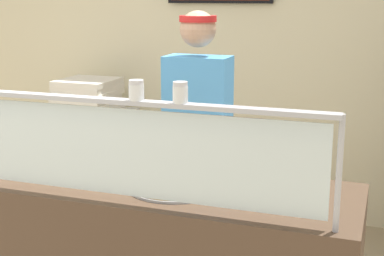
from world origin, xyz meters
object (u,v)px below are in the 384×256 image
(pizza_box_stack, at_px, (88,95))
(pizza_server, at_px, (166,179))
(pepper_flake_shaker, at_px, (180,94))
(parmesan_shaker, at_px, (136,91))
(pizza_tray, at_px, (176,183))
(worker_figure, at_px, (198,139))

(pizza_box_stack, bearing_deg, pizza_server, -50.87)
(pizza_server, distance_m, pepper_flake_shaker, 0.56)
(parmesan_shaker, distance_m, pepper_flake_shaker, 0.20)
(pizza_tray, distance_m, pizza_box_stack, 2.22)
(pepper_flake_shaker, bearing_deg, pizza_server, 123.82)
(worker_figure, distance_m, pizza_box_stack, 1.65)
(parmesan_shaker, distance_m, worker_figure, 1.08)
(pizza_tray, height_order, pizza_box_stack, pizza_box_stack)
(pizza_tray, height_order, worker_figure, worker_figure)
(worker_figure, bearing_deg, parmesan_shaker, -86.45)
(pepper_flake_shaker, bearing_deg, pizza_tray, 115.14)
(pepper_flake_shaker, bearing_deg, worker_figure, 104.70)
(pizza_server, relative_size, parmesan_shaker, 3.28)
(worker_figure, bearing_deg, pepper_flake_shaker, -75.30)
(pepper_flake_shaker, relative_size, pizza_box_stack, 0.18)
(pizza_tray, relative_size, pizza_server, 1.67)
(pizza_box_stack, bearing_deg, parmesan_shaker, -55.18)
(parmesan_shaker, bearing_deg, pizza_server, 85.12)
(pizza_server, height_order, pizza_box_stack, pizza_box_stack)
(pepper_flake_shaker, distance_m, worker_figure, 1.10)
(pizza_server, relative_size, pizza_box_stack, 0.58)
(parmesan_shaker, bearing_deg, pepper_flake_shaker, 0.00)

